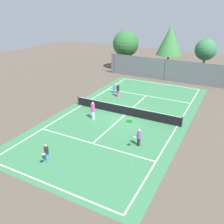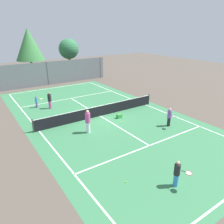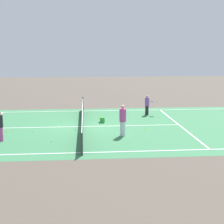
# 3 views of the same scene
# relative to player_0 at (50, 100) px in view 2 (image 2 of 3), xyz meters

# --- Properties ---
(ground_plane) EXTENTS (80.00, 80.00, 0.00)m
(ground_plane) POSITION_rel_player_0_xyz_m (3.04, -4.47, -0.85)
(ground_plane) COLOR brown
(court_surface) EXTENTS (13.00, 25.00, 0.01)m
(court_surface) POSITION_rel_player_0_xyz_m (3.04, -4.47, -0.85)
(court_surface) COLOR #387A4C
(court_surface) RESTS_ON ground_plane
(tennis_net) EXTENTS (11.90, 0.10, 1.10)m
(tennis_net) POSITION_rel_player_0_xyz_m (3.04, -4.47, -0.34)
(tennis_net) COLOR #333833
(tennis_net) RESTS_ON ground_plane
(perimeter_fence) EXTENTS (18.00, 0.12, 3.20)m
(perimeter_fence) POSITION_rel_player_0_xyz_m (3.04, 9.53, 0.75)
(perimeter_fence) COLOR slate
(perimeter_fence) RESTS_ON ground_plane
(tree_0) EXTENTS (3.14, 3.14, 5.97)m
(tree_0) POSITION_rel_player_0_xyz_m (7.93, 13.07, 3.52)
(tree_0) COLOR brown
(tree_0) RESTS_ON ground_plane
(tree_1) EXTENTS (4.10, 4.10, 7.52)m
(tree_1) POSITION_rel_player_0_xyz_m (2.20, 14.10, 4.38)
(tree_1) COLOR brown
(tree_1) RESTS_ON ground_plane
(player_0) EXTENTS (0.35, 0.35, 1.66)m
(player_0) POSITION_rel_player_0_xyz_m (0.00, 0.00, 0.00)
(player_0) COLOR #D14799
(player_0) RESTS_ON ground_plane
(player_1) EXTENTS (0.51, 0.91, 1.53)m
(player_1) POSITION_rel_player_0_xyz_m (6.55, -9.39, -0.06)
(player_1) COLOR #232328
(player_1) RESTS_ON ground_plane
(player_2) EXTENTS (0.39, 0.39, 1.82)m
(player_2) POSITION_rel_player_0_xyz_m (0.58, -6.80, 0.08)
(player_2) COLOR silver
(player_2) RESTS_ON ground_plane
(player_3) EXTENTS (0.83, 0.44, 1.17)m
(player_3) POSITION_rel_player_0_xyz_m (-1.00, 0.98, -0.24)
(player_3) COLOR purple
(player_3) RESTS_ON ground_plane
(player_4) EXTENTS (0.57, 0.88, 1.44)m
(player_4) POSITION_rel_player_0_xyz_m (1.38, -14.54, -0.10)
(player_4) COLOR #388CD8
(player_4) RESTS_ON ground_plane
(ball_crate) EXTENTS (0.44, 0.31, 0.43)m
(ball_crate) POSITION_rel_player_0_xyz_m (4.20, -5.80, -0.67)
(ball_crate) COLOR green
(ball_crate) RESTS_ON ground_plane
(tennis_ball_0) EXTENTS (0.07, 0.07, 0.07)m
(tennis_ball_0) POSITION_rel_player_0_xyz_m (5.48, -9.99, -0.82)
(tennis_ball_0) COLOR #CCE533
(tennis_ball_0) RESTS_ON ground_plane
(tennis_ball_1) EXTENTS (0.07, 0.07, 0.07)m
(tennis_ball_1) POSITION_rel_player_0_xyz_m (1.84, -8.32, -0.82)
(tennis_ball_1) COLOR #CCE533
(tennis_ball_1) RESTS_ON ground_plane
(tennis_ball_2) EXTENTS (0.07, 0.07, 0.07)m
(tennis_ball_2) POSITION_rel_player_0_xyz_m (-0.13, 0.69, -0.82)
(tennis_ball_2) COLOR #CCE533
(tennis_ball_2) RESTS_ON ground_plane
(tennis_ball_3) EXTENTS (0.07, 0.07, 0.07)m
(tennis_ball_3) POSITION_rel_player_0_xyz_m (-0.53, -12.95, -0.82)
(tennis_ball_3) COLOR #CCE533
(tennis_ball_3) RESTS_ON ground_plane
(tennis_ball_4) EXTENTS (0.07, 0.07, 0.07)m
(tennis_ball_4) POSITION_rel_player_0_xyz_m (-0.36, -2.78, -0.82)
(tennis_ball_4) COLOR #CCE533
(tennis_ball_4) RESTS_ON ground_plane
(tennis_ball_5) EXTENTS (0.07, 0.07, 0.07)m
(tennis_ball_5) POSITION_rel_player_0_xyz_m (-0.11, 5.68, -0.82)
(tennis_ball_5) COLOR #CCE533
(tennis_ball_5) RESTS_ON ground_plane
(tennis_ball_6) EXTENTS (0.07, 0.07, 0.07)m
(tennis_ball_6) POSITION_rel_player_0_xyz_m (-1.89, 4.95, -0.82)
(tennis_ball_6) COLOR #CCE533
(tennis_ball_6) RESTS_ON ground_plane
(tennis_ball_7) EXTENTS (0.07, 0.07, 0.07)m
(tennis_ball_7) POSITION_rel_player_0_xyz_m (1.98, -1.44, -0.82)
(tennis_ball_7) COLOR #CCE533
(tennis_ball_7) RESTS_ON ground_plane
(tennis_ball_8) EXTENTS (0.07, 0.07, 0.07)m
(tennis_ball_8) POSITION_rel_player_0_xyz_m (7.00, -11.60, -0.82)
(tennis_ball_8) COLOR #CCE533
(tennis_ball_8) RESTS_ON ground_plane
(tennis_ball_9) EXTENTS (0.07, 0.07, 0.07)m
(tennis_ball_9) POSITION_rel_player_0_xyz_m (-2.02, 5.21, -0.82)
(tennis_ball_9) COLOR #CCE533
(tennis_ball_9) RESTS_ON ground_plane
(tennis_ball_10) EXTENTS (0.07, 0.07, 0.07)m
(tennis_ball_10) POSITION_rel_player_0_xyz_m (4.46, -2.96, -0.82)
(tennis_ball_10) COLOR #CCE533
(tennis_ball_10) RESTS_ON ground_plane
(tennis_ball_11) EXTENTS (0.07, 0.07, 0.07)m
(tennis_ball_11) POSITION_rel_player_0_xyz_m (2.11, -4.00, -0.82)
(tennis_ball_11) COLOR #CCE533
(tennis_ball_11) RESTS_ON ground_plane
(tennis_ball_12) EXTENTS (0.07, 0.07, 0.07)m
(tennis_ball_12) POSITION_rel_player_0_xyz_m (3.73, -6.64, -0.82)
(tennis_ball_12) COLOR #CCE533
(tennis_ball_12) RESTS_ON ground_plane
(tennis_ball_13) EXTENTS (0.07, 0.07, 0.07)m
(tennis_ball_13) POSITION_rel_player_0_xyz_m (2.13, 0.18, -0.82)
(tennis_ball_13) COLOR #CCE533
(tennis_ball_13) RESTS_ON ground_plane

